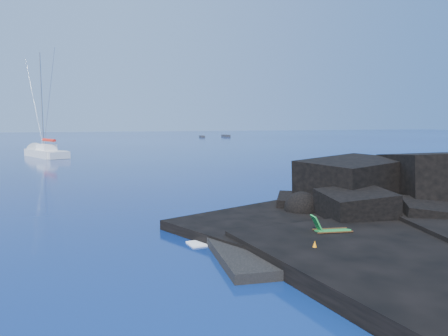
# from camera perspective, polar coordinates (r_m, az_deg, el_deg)

# --- Properties ---
(ground) EXTENTS (400.00, 400.00, 0.00)m
(ground) POSITION_cam_1_polar(r_m,az_deg,el_deg) (15.80, -1.13, -12.57)
(ground) COLOR #030A36
(ground) RESTS_ON ground
(headland) EXTENTS (24.00, 24.00, 3.60)m
(headland) POSITION_cam_1_polar(r_m,az_deg,el_deg) (25.17, 26.05, -6.11)
(headland) COLOR black
(headland) RESTS_ON ground
(beach) EXTENTS (9.08, 6.86, 0.70)m
(beach) POSITION_cam_1_polar(r_m,az_deg,el_deg) (18.06, 12.29, -10.31)
(beach) COLOR black
(beach) RESTS_ON ground
(surf_foam) EXTENTS (10.00, 8.00, 0.06)m
(surf_foam) POSITION_cam_1_polar(r_m,az_deg,el_deg) (22.10, 7.27, -7.17)
(surf_foam) COLOR white
(surf_foam) RESTS_ON ground
(sailboat) EXTENTS (8.09, 14.11, 14.73)m
(sailboat) POSITION_cam_1_polar(r_m,az_deg,el_deg) (67.00, -22.28, 1.35)
(sailboat) COLOR silver
(sailboat) RESTS_ON ground
(deck_chair) EXTENTS (1.63, 0.91, 1.06)m
(deck_chair) POSITION_cam_1_polar(r_m,az_deg,el_deg) (18.27, 14.00, -7.29)
(deck_chair) COLOR #1A7830
(deck_chair) RESTS_ON beach
(towel) EXTENTS (1.99, 0.96, 0.05)m
(towel) POSITION_cam_1_polar(r_m,az_deg,el_deg) (16.88, 11.97, -10.14)
(towel) COLOR silver
(towel) RESTS_ON beach
(sunbather) EXTENTS (1.71, 0.43, 0.23)m
(sunbather) POSITION_cam_1_polar(r_m,az_deg,el_deg) (16.84, 11.98, -9.68)
(sunbather) COLOR tan
(sunbather) RESTS_ON towel
(marker_cone) EXTENTS (0.44, 0.44, 0.51)m
(marker_cone) POSITION_cam_1_polar(r_m,az_deg,el_deg) (16.03, 11.76, -10.17)
(marker_cone) COLOR orange
(marker_cone) RESTS_ON beach
(distant_boat_a) EXTENTS (1.96, 4.47, 0.58)m
(distant_boat_a) POSITION_cam_1_polar(r_m,az_deg,el_deg) (137.20, -2.89, 4.03)
(distant_boat_a) COLOR #25252A
(distant_boat_a) RESTS_ON ground
(distant_boat_b) EXTENTS (1.73, 5.13, 0.68)m
(distant_boat_b) POSITION_cam_1_polar(r_m,az_deg,el_deg) (141.40, 0.24, 4.10)
(distant_boat_b) COLOR #242529
(distant_boat_b) RESTS_ON ground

